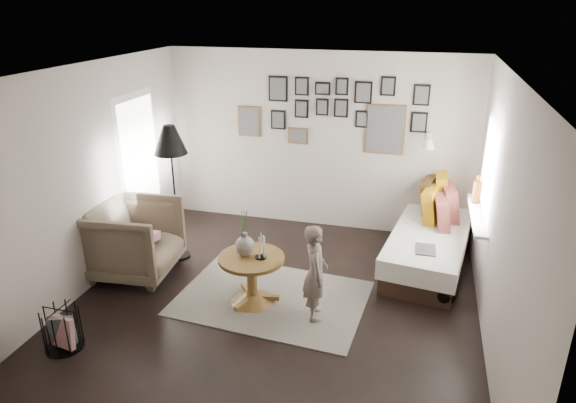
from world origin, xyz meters
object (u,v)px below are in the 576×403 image
(pedestal_table, at_px, (252,281))
(child, at_px, (315,273))
(floor_lamp, at_px, (170,145))
(demijohn_large, at_px, (414,281))
(demijohn_small, at_px, (445,292))
(magazine_basket, at_px, (62,329))
(vase, at_px, (245,242))
(armchair, at_px, (133,239))
(daybed, at_px, (429,239))

(pedestal_table, distance_m, child, 0.81)
(floor_lamp, relative_size, demijohn_large, 3.85)
(pedestal_table, height_order, demijohn_small, pedestal_table)
(child, bearing_deg, magazine_basket, 100.17)
(vase, relative_size, demijohn_large, 1.13)
(floor_lamp, xyz_separation_m, demijohn_large, (3.09, -0.16, -1.38))
(pedestal_table, distance_m, demijohn_large, 1.89)
(vase, height_order, floor_lamp, floor_lamp)
(magazine_basket, relative_size, demijohn_small, 1.04)
(magazine_basket, bearing_deg, vase, 41.29)
(armchair, relative_size, magazine_basket, 2.34)
(floor_lamp, distance_m, demijohn_large, 3.39)
(child, bearing_deg, demijohn_small, -82.22)
(vase, distance_m, demijohn_large, 2.04)
(pedestal_table, bearing_deg, vase, 165.96)
(armchair, height_order, child, child)
(demijohn_large, bearing_deg, floor_lamp, 176.95)
(daybed, relative_size, child, 2.00)
(daybed, bearing_deg, child, -117.14)
(floor_lamp, height_order, demijohn_small, floor_lamp)
(magazine_basket, relative_size, demijohn_large, 0.94)
(floor_lamp, height_order, magazine_basket, floor_lamp)
(magazine_basket, bearing_deg, floor_lamp, 83.41)
(armchair, xyz_separation_m, child, (2.39, -0.37, 0.08))
(vase, height_order, demijohn_large, vase)
(vase, xyz_separation_m, daybed, (2.01, 1.52, -0.42))
(demijohn_small, bearing_deg, vase, -167.20)
(magazine_basket, bearing_deg, pedestal_table, 39.35)
(vase, relative_size, armchair, 0.51)
(daybed, height_order, floor_lamp, floor_lamp)
(armchair, xyz_separation_m, demijohn_large, (3.42, 0.38, -0.29))
(pedestal_table, xyz_separation_m, child, (0.75, -0.11, 0.28))
(armchair, xyz_separation_m, magazine_basket, (0.09, -1.54, -0.25))
(pedestal_table, distance_m, floor_lamp, 2.01)
(armchair, height_order, demijohn_small, armchair)
(vase, xyz_separation_m, demijohn_large, (1.86, 0.62, -0.56))
(daybed, height_order, demijohn_large, daybed)
(vase, distance_m, magazine_basket, 2.03)
(pedestal_table, xyz_separation_m, demijohn_small, (2.13, 0.52, -0.11))
(floor_lamp, distance_m, demijohn_small, 3.72)
(child, bearing_deg, floor_lamp, 49.42)
(daybed, height_order, armchair, daybed)
(pedestal_table, xyz_separation_m, magazine_basket, (-1.55, -1.27, -0.05))
(child, bearing_deg, demijohn_large, -70.70)
(armchair, distance_m, magazine_basket, 1.56)
(armchair, xyz_separation_m, demijohn_small, (3.77, 0.26, -0.31))
(demijohn_large, distance_m, demijohn_small, 0.37)
(pedestal_table, relative_size, daybed, 0.34)
(magazine_basket, bearing_deg, armchair, 93.33)
(vase, bearing_deg, pedestal_table, -14.04)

